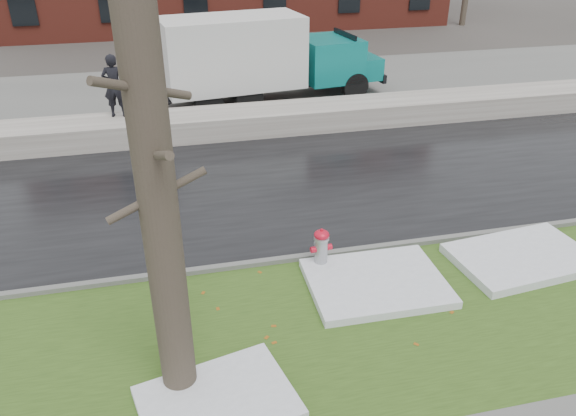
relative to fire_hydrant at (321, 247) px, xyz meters
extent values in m
plane|color=#47423D|center=(-0.26, -0.61, -0.53)|extent=(120.00, 120.00, 0.00)
cube|color=#2D4717|center=(-0.26, -1.86, -0.51)|extent=(60.00, 4.50, 0.04)
cube|color=black|center=(-0.26, 3.89, -0.52)|extent=(60.00, 7.00, 0.03)
cube|color=slate|center=(-0.26, 12.39, -0.52)|extent=(60.00, 9.00, 0.03)
cube|color=slate|center=(-0.26, 0.39, -0.46)|extent=(60.00, 0.15, 0.14)
cube|color=#BAB4AA|center=(-0.26, 8.09, -0.16)|extent=(60.00, 1.60, 0.75)
cylinder|color=#9D9EA5|center=(0.00, -0.01, -0.10)|extent=(0.28, 0.28, 0.79)
ellipsoid|color=red|center=(0.00, -0.01, 0.30)|extent=(0.33, 0.33, 0.18)
cylinder|color=red|center=(0.00, -0.01, 0.40)|extent=(0.06, 0.06, 0.06)
cylinder|color=red|center=(-0.16, -0.02, -0.02)|extent=(0.12, 0.13, 0.12)
cylinder|color=red|center=(0.16, 0.01, -0.02)|extent=(0.12, 0.13, 0.12)
cylinder|color=#9D9EA5|center=(-0.01, 0.16, -0.02)|extent=(0.17, 0.13, 0.16)
cylinder|color=brown|center=(-2.97, -2.56, 2.71)|extent=(0.59, 0.59, 6.40)
cylinder|color=brown|center=(-2.97, -2.56, 3.35)|extent=(0.53, 1.56, 0.67)
cylinder|color=brown|center=(-2.97, -2.56, 4.17)|extent=(1.15, 1.00, 0.60)
cylinder|color=brown|center=(-2.97, -2.56, 2.80)|extent=(1.32, 0.35, 0.57)
cube|color=black|center=(1.00, 11.17, 0.06)|extent=(7.38, 1.95, 0.20)
cube|color=silver|center=(-0.18, 11.00, 1.39)|extent=(5.22, 2.97, 2.47)
cube|color=#0E7F7C|center=(3.58, 11.54, 0.84)|extent=(2.40, 2.48, 1.56)
cube|color=#0E7F7C|center=(4.90, 11.73, 0.48)|extent=(1.38, 2.15, 0.82)
cube|color=black|center=(4.22, 11.63, 1.39)|extent=(0.33, 1.82, 0.82)
cube|color=black|center=(-3.17, 10.57, -0.23)|extent=(1.71, 1.31, 0.62)
cylinder|color=black|center=(4.40, 10.69, -0.03)|extent=(1.04, 0.42, 1.01)
cylinder|color=black|center=(4.13, 12.59, -0.03)|extent=(1.04, 0.42, 1.01)
cylinder|color=black|center=(0.23, 10.09, -0.03)|extent=(1.04, 0.42, 1.01)
cylinder|color=black|center=(-0.04, 11.99, -0.03)|extent=(1.04, 0.42, 1.01)
cylinder|color=black|center=(-1.22, 9.88, -0.03)|extent=(1.04, 0.42, 1.01)
cylinder|color=black|center=(-1.49, 11.78, -0.03)|extent=(1.04, 0.42, 1.01)
imported|color=black|center=(-4.16, 8.42, 1.18)|extent=(0.76, 0.56, 1.93)
cube|color=silver|center=(0.88, -0.84, -0.41)|extent=(2.63, 2.04, 0.16)
cube|color=silver|center=(-2.46, -3.11, -0.42)|extent=(2.50, 2.06, 0.14)
cube|color=silver|center=(4.13, -0.71, -0.40)|extent=(2.97, 2.08, 0.18)
camera|label=1|loc=(-2.78, -9.08, 6.04)|focal=35.00mm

